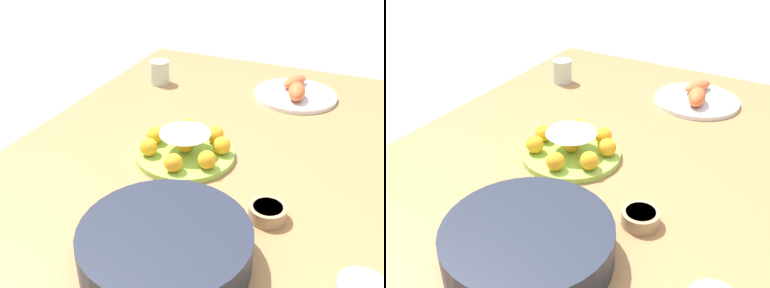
% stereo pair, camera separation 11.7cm
% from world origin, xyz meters
% --- Properties ---
extents(dining_table, '(1.53, 1.01, 0.72)m').
position_xyz_m(dining_table, '(0.00, 0.00, 0.64)').
color(dining_table, '#A87547').
rests_on(dining_table, ground_plane).
extents(cake_plate, '(0.26, 0.26, 0.08)m').
position_xyz_m(cake_plate, '(0.01, -0.03, 0.75)').
color(cake_plate, '#99CC4C').
rests_on(cake_plate, dining_table).
extents(serving_bowl, '(0.33, 0.33, 0.08)m').
position_xyz_m(serving_bowl, '(0.37, 0.09, 0.76)').
color(serving_bowl, '#232838').
rests_on(serving_bowl, dining_table).
extents(sauce_bowl, '(0.08, 0.08, 0.03)m').
position_xyz_m(sauce_bowl, '(0.17, 0.23, 0.74)').
color(sauce_bowl, tan).
rests_on(sauce_bowl, dining_table).
extents(seafood_platter, '(0.27, 0.27, 0.07)m').
position_xyz_m(seafood_platter, '(-0.48, 0.15, 0.74)').
color(seafood_platter, silver).
rests_on(seafood_platter, dining_table).
extents(cup_near, '(0.07, 0.07, 0.08)m').
position_xyz_m(cup_near, '(-0.41, -0.33, 0.76)').
color(cup_near, beige).
rests_on(cup_near, dining_table).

